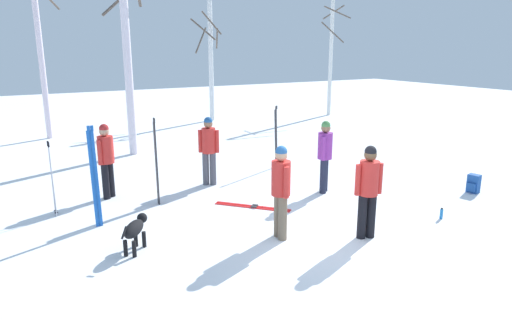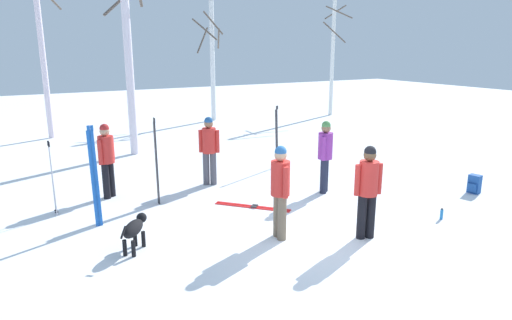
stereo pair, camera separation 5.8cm
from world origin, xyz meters
The scene contains 19 objects.
ground_plane centered at (0.00, 0.00, 0.00)m, with size 60.00×60.00×0.00m, color white.
person_0 centered at (-0.36, 4.08, 0.98)m, with size 0.45×0.34×1.72m.
person_1 centered at (1.77, 2.19, 0.98)m, with size 0.41×0.38×1.72m.
person_2 centered at (-0.56, 0.45, 0.98)m, with size 0.34×0.52×1.72m.
person_3 centered at (0.80, -0.30, 0.98)m, with size 0.50×0.34×1.72m.
person_4 centered at (-2.79, 4.29, 0.98)m, with size 0.42×0.38×1.72m.
dog centered at (-2.99, 1.21, 0.39)m, with size 0.61×0.72×0.57m.
ski_pair_planted_0 centered at (-3.34, 2.64, 0.98)m, with size 0.16×0.03×1.98m.
ski_pair_planted_1 centered at (-1.93, 3.32, 0.95)m, with size 0.02×0.18×1.92m.
ski_pair_planted_2 centered at (1.96, 4.67, 0.88)m, with size 0.21×0.15×1.77m.
ski_pair_lying_0 centered at (-0.23, 2.10, 0.01)m, with size 1.27×1.36×0.05m.
ski_poles_0 centered at (-3.99, 3.69, 0.82)m, with size 0.07×0.24×1.55m.
backpack_0 centered at (4.84, 0.41, 0.21)m, with size 0.32×0.30×0.44m.
backpack_1 centered at (3.53, 2.44, 0.21)m, with size 0.27×0.30×0.44m.
water_bottle_0 centered at (2.77, -0.36, 0.11)m, with size 0.06×0.06×0.23m.
birch_tree_3 centered at (-3.26, 12.45, 3.96)m, with size 1.66×1.32×7.66m.
birch_tree_4 centered at (-1.15, 8.34, 3.52)m, with size 1.41×1.42×6.68m.
birch_tree_5 centered at (3.81, 13.31, 2.80)m, with size 1.31×1.62×5.32m.
birch_tree_6 centered at (9.63, 11.97, 3.02)m, with size 1.60×1.61×5.78m.
Camera 1 is at (-4.70, -6.00, 3.40)m, focal length 31.77 mm.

